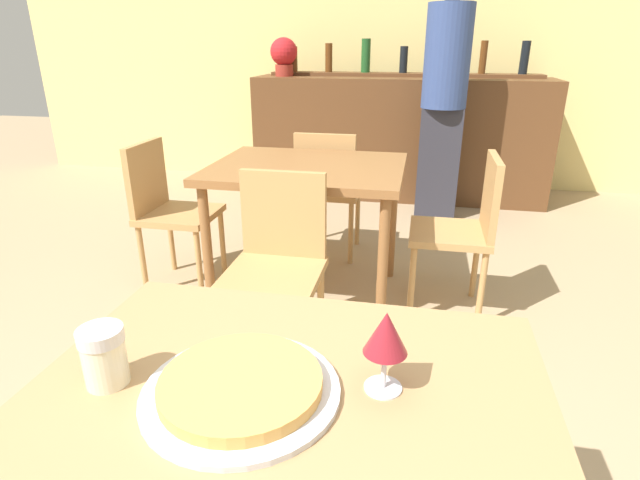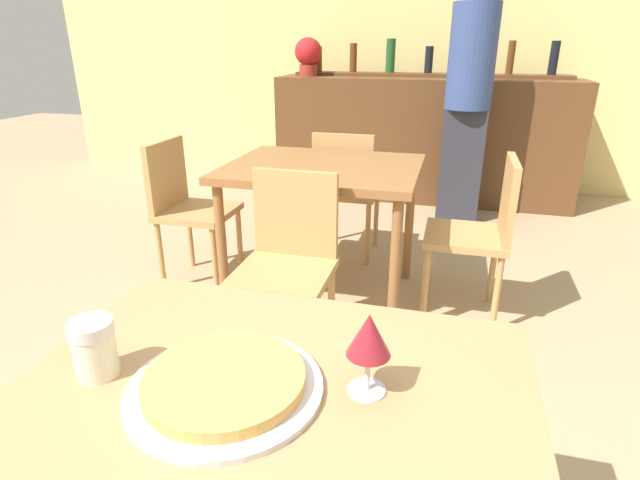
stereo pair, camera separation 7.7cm
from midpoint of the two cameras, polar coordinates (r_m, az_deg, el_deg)
wall_back at (r=5.13m, az=13.24°, el=21.69°), size 8.00×0.05×2.80m
dining_table_near at (r=0.98m, az=-4.27°, el=-22.69°), size 0.96×0.83×0.76m
dining_table_far at (r=2.64m, az=1.17°, el=6.71°), size 0.99×0.82×0.76m
bar_counter at (r=4.69m, az=12.04°, el=11.16°), size 2.60×0.56×1.07m
bar_back_shelf at (r=4.77m, az=12.57°, el=18.57°), size 2.39×0.24×0.32m
chair_far_side_front at (r=2.17m, az=-2.58°, el=-1.70°), size 0.40×0.40×0.84m
chair_far_side_back at (r=3.23m, az=3.65°, el=6.22°), size 0.40×0.40×0.84m
chair_far_side_left at (r=2.98m, az=-14.41°, el=4.26°), size 0.40×0.40×0.84m
chair_far_side_right at (r=2.63m, az=18.83°, el=1.41°), size 0.40×0.40×0.84m
pizza_tray at (r=0.95m, az=-8.47°, el=-15.94°), size 0.36×0.36×0.04m
cheese_shaker at (r=1.03m, az=-22.43°, el=-11.37°), size 0.08×0.08×0.11m
person_standing at (r=4.05m, az=17.16°, el=15.94°), size 0.34×0.34×1.85m
wine_glass at (r=0.89m, az=8.11°, el=-10.97°), size 0.08×0.08×0.16m
potted_plant at (r=4.75m, az=-0.86°, el=20.43°), size 0.24×0.24×0.33m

